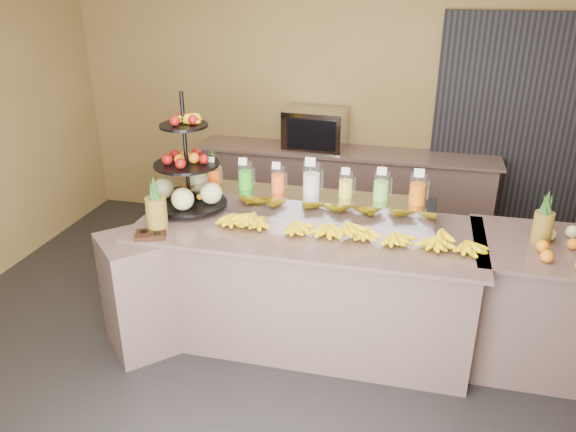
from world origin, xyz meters
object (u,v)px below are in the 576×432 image
at_px(banana_heap, 345,228).
at_px(fruit_stand, 193,180).
at_px(condiment_caddy, 151,235).
at_px(oven_warmer, 315,129).
at_px(pitcher_tray, 311,203).
at_px(right_fruit_pile, 566,243).

xyz_separation_m(banana_heap, fruit_stand, (-1.22, 0.24, 0.17)).
distance_m(condiment_caddy, oven_warmer, 2.47).
xyz_separation_m(pitcher_tray, condiment_caddy, (-1.00, -0.68, -0.06)).
relative_size(pitcher_tray, oven_warmer, 3.00).
bearing_deg(oven_warmer, condiment_caddy, -103.90).
bearing_deg(right_fruit_pile, oven_warmer, 136.63).
relative_size(banana_heap, fruit_stand, 2.12).
bearing_deg(fruit_stand, banana_heap, -2.81).
xyz_separation_m(fruit_stand, oven_warmer, (0.61, 1.78, -0.02)).
bearing_deg(pitcher_tray, condiment_caddy, -145.71).
relative_size(fruit_stand, condiment_caddy, 4.40).
bearing_deg(oven_warmer, right_fruit_pile, -40.51).
relative_size(banana_heap, oven_warmer, 3.11).
distance_m(fruit_stand, oven_warmer, 1.89).
xyz_separation_m(banana_heap, oven_warmer, (-0.61, 2.02, 0.14)).
relative_size(pitcher_tray, condiment_caddy, 9.02).
relative_size(banana_heap, condiment_caddy, 9.34).
height_order(banana_heap, fruit_stand, fruit_stand).
distance_m(pitcher_tray, banana_heap, 0.47).
height_order(pitcher_tray, right_fruit_pile, right_fruit_pile).
bearing_deg(condiment_caddy, oven_warmer, 73.25).
height_order(banana_heap, oven_warmer, oven_warmer).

